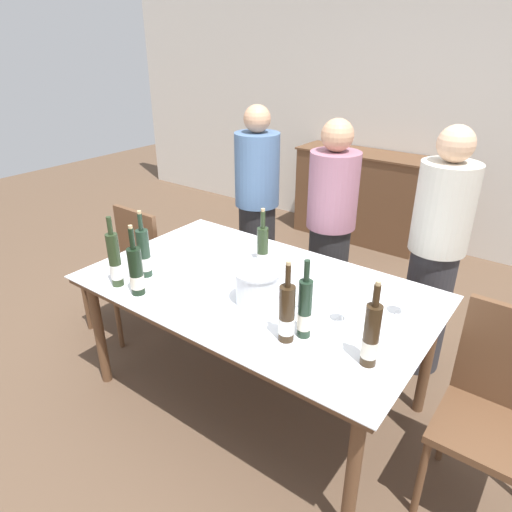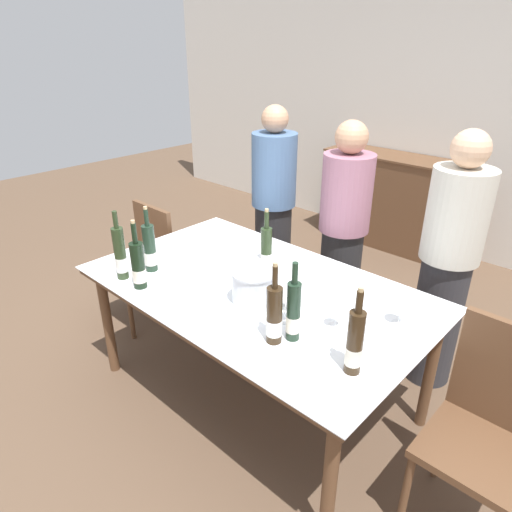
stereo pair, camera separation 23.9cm
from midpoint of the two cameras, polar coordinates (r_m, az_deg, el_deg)
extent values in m
plane|color=brown|center=(2.92, 2.45, -16.87)|extent=(12.00, 12.00, 0.00)
cube|color=silver|center=(4.79, 27.19, 16.15)|extent=(8.00, 0.10, 2.80)
cube|color=brown|center=(4.93, 17.58, 6.51)|extent=(1.33, 0.44, 0.91)
cube|color=brown|center=(4.80, 18.32, 11.73)|extent=(1.37, 0.46, 0.02)
cylinder|color=brown|center=(2.99, -15.89, -8.16)|extent=(0.06, 0.06, 0.71)
cylinder|color=brown|center=(2.07, 12.82, -26.31)|extent=(0.06, 0.06, 0.71)
cylinder|color=brown|center=(3.46, -2.89, -2.16)|extent=(0.06, 0.06, 0.71)
cylinder|color=brown|center=(2.71, 23.38, -13.33)|extent=(0.06, 0.06, 0.71)
cube|color=brown|center=(2.48, 2.76, -4.32)|extent=(1.83, 1.09, 0.04)
cube|color=white|center=(2.47, 2.77, -3.90)|extent=(1.86, 1.12, 0.01)
cylinder|color=silver|center=(2.29, 2.74, -3.88)|extent=(0.22, 0.22, 0.18)
cylinder|color=silver|center=(2.25, 2.79, -2.06)|extent=(0.23, 0.23, 0.01)
cylinder|color=#28381E|center=(2.56, -14.11, 0.25)|extent=(0.06, 0.06, 0.30)
cylinder|color=white|center=(2.59, -13.95, -1.07)|extent=(0.07, 0.07, 0.08)
cylinder|color=#28381E|center=(2.48, -14.59, 4.35)|extent=(0.03, 0.03, 0.10)
cylinder|color=#332314|center=(1.87, 15.91, -10.51)|extent=(0.07, 0.07, 0.28)
cylinder|color=silver|center=(1.91, 15.69, -11.99)|extent=(0.07, 0.07, 0.08)
cylinder|color=#332314|center=(1.77, 16.62, -5.66)|extent=(0.03, 0.03, 0.09)
cylinder|color=tan|center=(1.75, 16.84, -4.13)|extent=(0.02, 0.02, 0.02)
cylinder|color=black|center=(2.45, -11.84, -1.24)|extent=(0.07, 0.07, 0.26)
cylinder|color=silver|center=(2.48, -11.73, -2.40)|extent=(0.07, 0.07, 0.07)
cylinder|color=black|center=(2.37, -12.24, 2.72)|extent=(0.03, 0.03, 0.11)
cylinder|color=tan|center=(2.35, -12.38, 4.14)|extent=(0.02, 0.02, 0.02)
cylinder|color=#332314|center=(1.98, 5.78, -7.49)|extent=(0.07, 0.07, 0.27)
cylinder|color=white|center=(2.02, 5.71, -8.90)|extent=(0.07, 0.07, 0.08)
cylinder|color=#332314|center=(1.89, 6.03, -2.76)|extent=(0.02, 0.02, 0.10)
cylinder|color=tan|center=(1.86, 6.11, -1.14)|extent=(0.02, 0.02, 0.02)
cylinder|color=#28381E|center=(2.58, 3.95, 0.71)|extent=(0.06, 0.06, 0.26)
cylinder|color=white|center=(2.60, 3.91, -0.44)|extent=(0.06, 0.06, 0.07)
cylinder|color=#28381E|center=(2.51, 4.07, 4.44)|extent=(0.03, 0.03, 0.10)
cylinder|color=tan|center=(2.49, 4.11, 5.67)|extent=(0.02, 0.02, 0.02)
cylinder|color=#1E3323|center=(2.01, 8.13, -7.00)|extent=(0.06, 0.06, 0.28)
cylinder|color=silver|center=(2.04, 8.02, -8.45)|extent=(0.06, 0.06, 0.08)
cylinder|color=#1E3323|center=(1.91, 8.47, -2.24)|extent=(0.03, 0.03, 0.10)
cylinder|color=#1E3323|center=(2.62, -10.64, 0.90)|extent=(0.07, 0.07, 0.27)
cylinder|color=white|center=(2.64, -10.54, -0.28)|extent=(0.07, 0.07, 0.08)
cylinder|color=#1E3323|center=(2.55, -10.97, 4.69)|extent=(0.03, 0.03, 0.10)
cylinder|color=tan|center=(2.53, -11.08, 5.87)|extent=(0.02, 0.02, 0.02)
cylinder|color=white|center=(2.20, 6.77, -8.05)|extent=(0.07, 0.07, 0.00)
cylinder|color=white|center=(2.18, 6.82, -7.26)|extent=(0.01, 0.01, 0.07)
sphere|color=white|center=(2.14, 6.90, -5.92)|extent=(0.07, 0.07, 0.07)
cylinder|color=white|center=(2.77, 3.69, -0.36)|extent=(0.06, 0.06, 0.00)
cylinder|color=white|center=(2.75, 3.71, 0.48)|extent=(0.01, 0.01, 0.08)
sphere|color=white|center=(2.72, 3.75, 1.76)|extent=(0.07, 0.07, 0.07)
cylinder|color=white|center=(2.19, 12.97, -8.62)|extent=(0.07, 0.07, 0.00)
cylinder|color=white|center=(2.17, 13.06, -7.86)|extent=(0.01, 0.01, 0.07)
sphere|color=white|center=(2.14, 13.21, -6.57)|extent=(0.07, 0.07, 0.07)
cylinder|color=white|center=(2.58, 1.72, -2.41)|extent=(0.07, 0.07, 0.00)
cylinder|color=white|center=(2.56, 1.73, -1.63)|extent=(0.01, 0.01, 0.07)
sphere|color=white|center=(2.53, 1.75, -0.37)|extent=(0.07, 0.07, 0.07)
cylinder|color=white|center=(2.30, 20.25, -7.91)|extent=(0.06, 0.06, 0.00)
cylinder|color=white|center=(2.28, 20.41, -7.04)|extent=(0.01, 0.01, 0.08)
sphere|color=white|center=(2.25, 20.67, -5.61)|extent=(0.08, 0.08, 0.08)
cylinder|color=brown|center=(2.30, 21.34, -26.06)|extent=(0.03, 0.03, 0.45)
cylinder|color=brown|center=(2.55, 24.86, -20.51)|extent=(0.03, 0.03, 0.45)
cube|color=brown|center=(2.24, 28.99, -20.70)|extent=(0.42, 0.42, 0.04)
cube|color=brown|center=(2.23, 31.86, -12.83)|extent=(0.42, 0.04, 0.49)
cylinder|color=brown|center=(3.61, -16.77, -4.71)|extent=(0.03, 0.03, 0.42)
cylinder|color=brown|center=(3.33, -13.43, -7.00)|extent=(0.03, 0.03, 0.42)
cylinder|color=brown|center=(3.77, -12.02, -2.73)|extent=(0.03, 0.03, 0.42)
cylinder|color=brown|center=(3.51, -8.47, -4.72)|extent=(0.03, 0.03, 0.42)
cube|color=brown|center=(3.44, -13.04, -1.43)|extent=(0.42, 0.42, 0.04)
cube|color=brown|center=(3.45, -10.80, 2.91)|extent=(0.42, 0.04, 0.41)
cylinder|color=#262628|center=(3.63, 3.98, 0.19)|extent=(0.28, 0.28, 0.83)
cylinder|color=#4C6B93|center=(3.39, 4.33, 10.65)|extent=(0.33, 0.33, 0.53)
sphere|color=tan|center=(3.31, 4.54, 16.71)|extent=(0.19, 0.19, 0.19)
cylinder|color=#262628|center=(3.29, 12.35, -3.34)|extent=(0.28, 0.28, 0.81)
cylinder|color=#9E667A|center=(3.04, 13.52, 7.62)|extent=(0.33, 0.33, 0.51)
sphere|color=tan|center=(2.95, 14.24, 14.20)|extent=(0.21, 0.21, 0.21)
cylinder|color=#2D2D33|center=(3.05, 23.71, -7.38)|extent=(0.28, 0.28, 0.83)
cylinder|color=beige|center=(2.77, 26.16, 4.54)|extent=(0.33, 0.33, 0.52)
sphere|color=#DBAD89|center=(2.68, 27.68, 11.77)|extent=(0.20, 0.20, 0.20)
camera|label=1|loc=(0.12, -87.14, 1.37)|focal=32.00mm
camera|label=2|loc=(0.12, 92.86, -1.37)|focal=32.00mm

